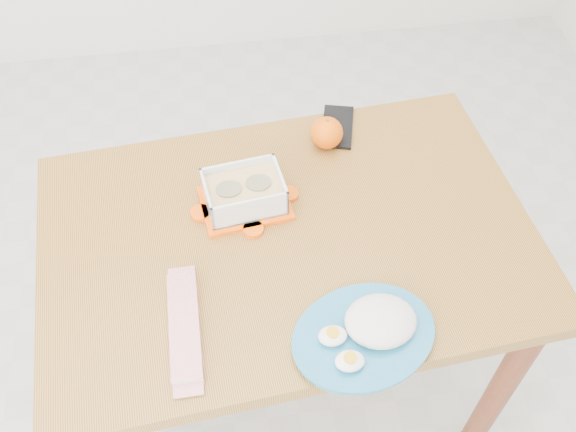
{
  "coord_description": "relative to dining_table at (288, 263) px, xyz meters",
  "views": [
    {
      "loc": [
        0.05,
        -0.83,
        1.86
      ],
      "look_at": [
        0.17,
        0.01,
        0.81
      ],
      "focal_mm": 40.0,
      "sensor_mm": 36.0,
      "label": 1
    }
  ],
  "objects": [
    {
      "name": "orange_fruit",
      "position": [
        0.13,
        0.26,
        0.15
      ],
      "size": [
        0.08,
        0.08,
        0.08
      ],
      "primitive_type": "sphere",
      "color": "orange",
      "rests_on": "dining_table"
    },
    {
      "name": "candy_bar",
      "position": [
        -0.23,
        -0.2,
        0.13
      ],
      "size": [
        0.06,
        0.24,
        0.02
      ],
      "primitive_type": "cube",
      "rotation": [
        0.0,
        0.0,
        1.58
      ],
      "color": "red",
      "rests_on": "dining_table"
    },
    {
      "name": "smartphone",
      "position": [
        0.17,
        0.31,
        0.12
      ],
      "size": [
        0.11,
        0.16,
        0.01
      ],
      "primitive_type": "cube",
      "rotation": [
        0.0,
        0.0,
        -0.25
      ],
      "color": "black",
      "rests_on": "dining_table"
    },
    {
      "name": "food_container",
      "position": [
        -0.08,
        0.09,
        0.15
      ],
      "size": [
        0.21,
        0.17,
        0.08
      ],
      "rotation": [
        0.0,
        0.0,
        0.14
      ],
      "color": "#FF5707",
      "rests_on": "dining_table"
    },
    {
      "name": "rice_plate",
      "position": [
        0.12,
        -0.27,
        0.14
      ],
      "size": [
        0.35,
        0.35,
        0.08
      ],
      "rotation": [
        0.0,
        0.0,
        0.28
      ],
      "color": "#1B6C95",
      "rests_on": "dining_table"
    },
    {
      "name": "ground",
      "position": [
        -0.17,
        -0.01,
        -0.64
      ],
      "size": [
        3.5,
        3.5,
        0.0
      ],
      "primitive_type": "plane",
      "color": "#B7B7B2",
      "rests_on": "ground"
    },
    {
      "name": "dining_table",
      "position": [
        0.0,
        0.0,
        0.0
      ],
      "size": [
        1.13,
        0.8,
        0.75
      ],
      "rotation": [
        0.0,
        0.0,
        0.09
      ],
      "color": "#A2762E",
      "rests_on": "ground"
    }
  ]
}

